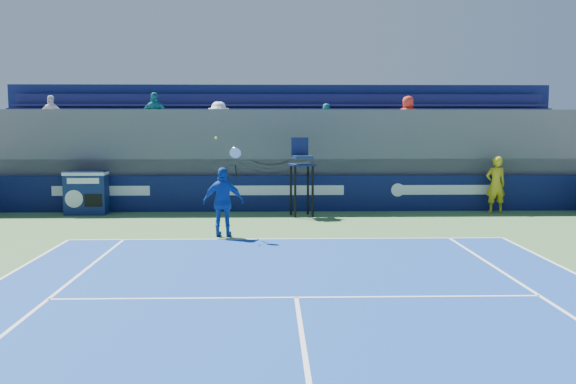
{
  "coord_description": "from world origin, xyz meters",
  "views": [
    {
      "loc": [
        -0.42,
        -4.06,
        2.91
      ],
      "look_at": [
        0.0,
        11.5,
        1.25
      ],
      "focal_mm": 40.0,
      "sensor_mm": 36.0,
      "label": 1
    }
  ],
  "objects_px": {
    "ball_person": "(496,184)",
    "tennis_player": "(223,202)",
    "umpire_chair": "(301,168)",
    "match_clock": "(86,192)"
  },
  "relations": [
    {
      "from": "umpire_chair",
      "to": "tennis_player",
      "type": "distance_m",
      "value": 4.32
    },
    {
      "from": "match_clock",
      "to": "tennis_player",
      "type": "distance_m",
      "value": 6.33
    },
    {
      "from": "ball_person",
      "to": "tennis_player",
      "type": "xyz_separation_m",
      "value": [
        -8.57,
        -4.27,
        -0.02
      ]
    },
    {
      "from": "ball_person",
      "to": "umpire_chair",
      "type": "relative_size",
      "value": 0.74
    },
    {
      "from": "umpire_chair",
      "to": "tennis_player",
      "type": "bearing_deg",
      "value": -120.75
    },
    {
      "from": "ball_person",
      "to": "tennis_player",
      "type": "bearing_deg",
      "value": 21.26
    },
    {
      "from": "ball_person",
      "to": "tennis_player",
      "type": "relative_size",
      "value": 0.72
    },
    {
      "from": "tennis_player",
      "to": "match_clock",
      "type": "bearing_deg",
      "value": 137.97
    },
    {
      "from": "ball_person",
      "to": "tennis_player",
      "type": "distance_m",
      "value": 9.57
    },
    {
      "from": "ball_person",
      "to": "umpire_chair",
      "type": "height_order",
      "value": "umpire_chair"
    }
  ]
}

